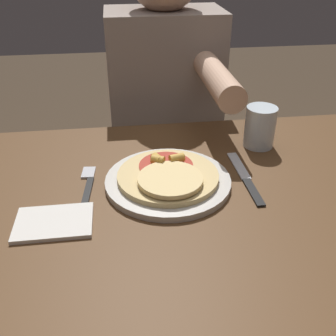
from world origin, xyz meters
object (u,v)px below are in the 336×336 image
Objects in this scene: knife at (246,178)px; drinking_glass at (260,127)px; person_diner at (166,103)px; pizza at (168,175)px; dining_table at (180,244)px; plate at (168,181)px; fork at (88,185)px.

drinking_glass is (0.08, 0.15, 0.05)m from knife.
pizza is at bearing -96.61° from person_diner.
person_diner is at bearing 102.31° from knife.
knife reaches higher than dining_table.
plate reaches higher than knife.
pizza is at bearing -5.87° from fork.
person_diner reaches higher than knife.
plate is 1.24× the size of pizza.
pizza is (-0.00, -0.00, 0.02)m from plate.
dining_table is at bearing -71.08° from plate.
plate is (-0.02, 0.06, 0.13)m from dining_table.
fork is 1.71× the size of drinking_glass.
dining_table is 0.16m from pizza.
plate is 1.54× the size of fork.
drinking_glass is at bearing 62.59° from knife.
plate is at bearing 108.92° from dining_table.
dining_table is 3.98× the size of plate.
person_diner is (0.23, 0.50, -0.02)m from fork.
person_diner is at bearing 83.34° from plate.
fork is (-0.19, 0.07, 0.13)m from dining_table.
pizza is at bearing 110.35° from dining_table.
plate is 0.52m from person_diner.
person_diner is (-0.11, 0.52, -0.02)m from knife.
knife is (0.35, -0.02, -0.00)m from fork.
person_diner reaches higher than plate.
dining_table is at bearing -93.98° from person_diner.
pizza is at bearing -148.79° from drinking_glass.
plate is at bearing -4.46° from fork.
dining_table is 0.24m from fork.
drinking_glass is at bearing 31.21° from pizza.
fork is 0.55m from person_diner.
pizza reaches higher than knife.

